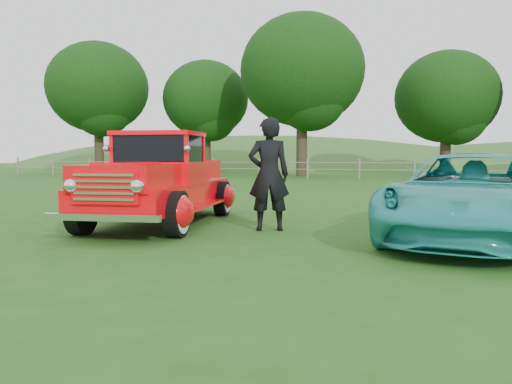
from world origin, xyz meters
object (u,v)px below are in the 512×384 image
(tree_near_east, at_px, (447,97))
(man, at_px, (269,174))
(tree_mid_west, at_px, (206,100))
(teal_sedan, at_px, (471,197))
(tree_far_west, at_px, (98,88))
(tree_near_west, at_px, (302,71))
(red_pickup, at_px, (161,183))

(tree_near_east, relative_size, man, 4.18)
(tree_mid_west, distance_m, teal_sedan, 31.22)
(tree_far_west, bearing_deg, teal_sedan, -45.92)
(tree_near_west, height_order, teal_sedan, tree_near_west)
(tree_far_west, relative_size, red_pickup, 1.92)
(tree_mid_west, bearing_deg, teal_sedan, -59.30)
(tree_far_west, relative_size, tree_near_east, 1.19)
(red_pickup, relative_size, teal_sedan, 1.05)
(tree_near_east, bearing_deg, tree_far_west, -173.16)
(tree_near_east, bearing_deg, teal_sedan, -92.61)
(man, bearing_deg, teal_sedan, 159.01)
(red_pickup, relative_size, man, 2.59)
(tree_mid_west, height_order, tree_near_east, tree_mid_west)
(tree_mid_west, relative_size, red_pickup, 1.64)
(tree_mid_west, height_order, teal_sedan, tree_mid_west)
(tree_near_west, relative_size, teal_sedan, 2.12)
(tree_near_west, distance_m, teal_sedan, 25.51)
(tree_mid_west, relative_size, teal_sedan, 1.72)
(teal_sedan, bearing_deg, red_pickup, -171.20)
(tree_near_east, height_order, teal_sedan, tree_near_east)
(tree_near_west, bearing_deg, teal_sedan, -71.77)
(teal_sedan, bearing_deg, tree_far_west, 145.27)
(tree_far_west, xyz_separation_m, tree_near_west, (16.00, -1.00, 0.31))
(tree_near_west, relative_size, tree_near_east, 1.25)
(tree_far_west, height_order, teal_sedan, tree_far_west)
(tree_far_west, relative_size, man, 4.98)
(tree_far_west, bearing_deg, red_pickup, -53.13)
(tree_far_west, distance_m, tree_near_west, 16.03)
(tree_mid_west, xyz_separation_m, teal_sedan, (15.75, -26.52, -4.87))
(tree_far_west, xyz_separation_m, red_pickup, (18.22, -24.29, -5.69))
(tree_far_west, relative_size, tree_mid_west, 1.17)
(tree_far_west, height_order, tree_mid_west, tree_far_west)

